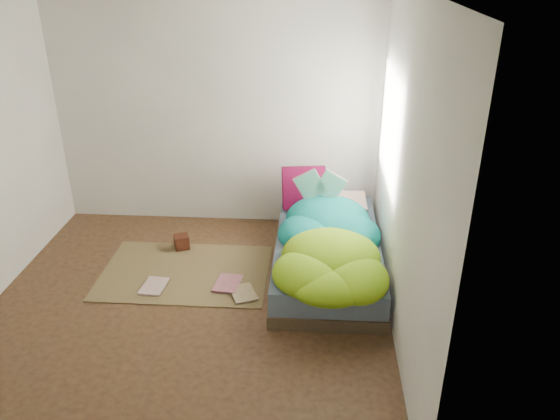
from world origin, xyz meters
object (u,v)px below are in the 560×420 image
object	(u,v)px
wooden_box	(182,242)
floor_book_a	(143,285)
open_book	(320,176)
bed	(327,254)
pillow_magenta	(304,188)
floor_book_b	(216,282)

from	to	relation	value
wooden_box	floor_book_a	world-z (taller)	wooden_box
open_book	wooden_box	bearing A→B (deg)	-173.07
bed	pillow_magenta	bearing A→B (deg)	110.50
bed	floor_book_b	bearing A→B (deg)	-160.81
wooden_box	floor_book_b	distance (m)	0.80
bed	pillow_magenta	world-z (taller)	pillow_magenta
pillow_magenta	floor_book_a	size ratio (longest dim) A/B	1.54
bed	wooden_box	xyz separation A→B (m)	(-1.51, 0.29, -0.09)
pillow_magenta	floor_book_a	distance (m)	1.91
wooden_box	pillow_magenta	bearing A→B (deg)	17.47
pillow_magenta	wooden_box	world-z (taller)	pillow_magenta
bed	wooden_box	size ratio (longest dim) A/B	14.04
wooden_box	floor_book_a	bearing A→B (deg)	-104.85
floor_book_b	open_book	bearing A→B (deg)	45.81
floor_book_a	pillow_magenta	bearing A→B (deg)	43.55
bed	floor_book_b	distance (m)	1.11
open_book	floor_book_a	bearing A→B (deg)	-150.04
pillow_magenta	floor_book_a	xyz separation A→B (m)	(-1.45, -1.13, -0.54)
bed	floor_book_a	xyz separation A→B (m)	(-1.70, -0.45, -0.15)
bed	floor_book_a	world-z (taller)	bed
floor_book_a	floor_book_b	distance (m)	0.67
pillow_magenta	open_book	world-z (taller)	open_book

